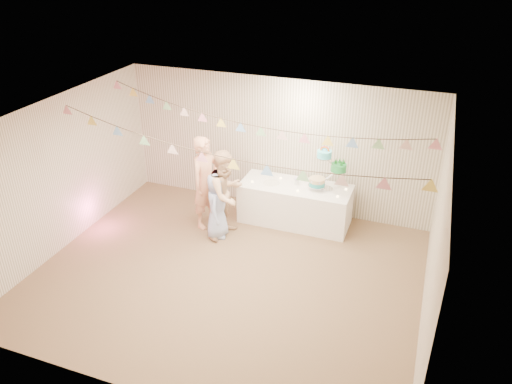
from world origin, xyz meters
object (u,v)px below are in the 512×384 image
(table, at_px, (295,204))
(person_child, at_px, (217,205))
(cake_stand, at_px, (327,170))
(person_adult_a, at_px, (206,182))
(person_adult_b, at_px, (226,194))

(table, relative_size, person_child, 1.65)
(cake_stand, height_order, person_adult_a, person_adult_a)
(person_adult_a, distance_m, person_adult_b, 0.51)
(table, distance_m, person_adult_a, 1.72)
(table, relative_size, person_adult_a, 1.16)
(table, bearing_deg, person_adult_a, -156.43)
(table, bearing_deg, cake_stand, 5.19)
(person_adult_a, bearing_deg, cake_stand, -54.05)
(person_adult_b, relative_size, person_child, 1.32)
(person_adult_b, bearing_deg, table, -33.54)
(person_adult_a, height_order, person_child, person_adult_a)
(cake_stand, bearing_deg, person_child, -149.87)
(table, height_order, person_adult_a, person_adult_a)
(cake_stand, distance_m, person_adult_a, 2.19)
(table, bearing_deg, person_adult_b, -140.94)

